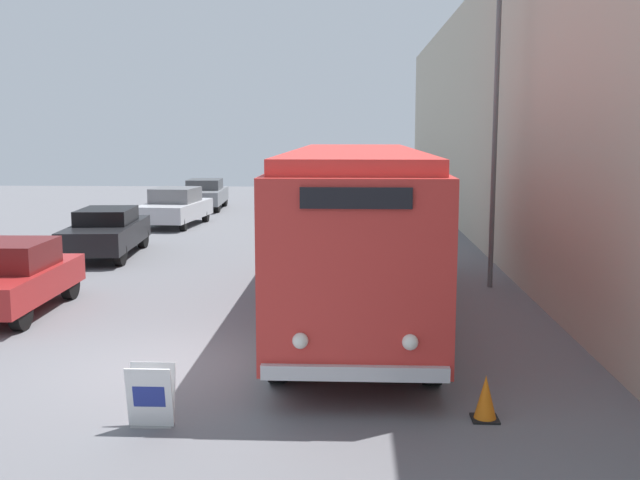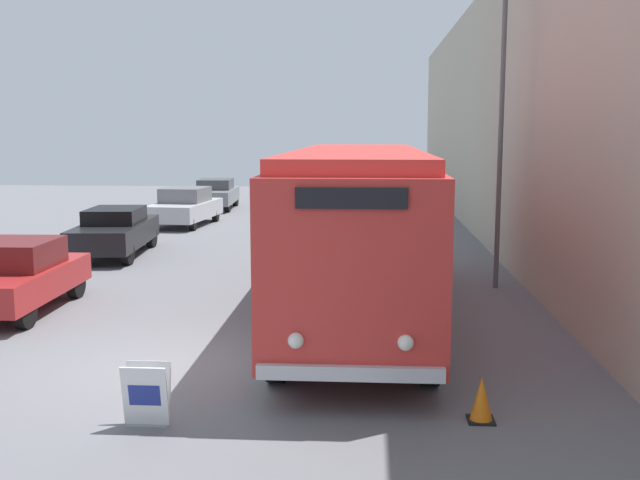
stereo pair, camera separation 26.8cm
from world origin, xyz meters
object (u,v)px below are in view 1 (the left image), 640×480
traffic_cone (485,398)px  parked_car_far (175,207)px  parked_car_near (9,277)px  parked_car_mid (106,231)px  vintage_bus (355,223)px  streetlamp (496,96)px  parked_car_distant (205,194)px  sign_board (151,397)px

traffic_cone → parked_car_far: bearing=114.0°
parked_car_near → parked_car_mid: bearing=91.1°
vintage_bus → parked_car_far: bearing=116.6°
vintage_bus → traffic_cone: vintage_bus is taller
vintage_bus → traffic_cone: (1.75, -5.73, -1.65)m
parked_car_far → vintage_bus: bearing=-58.0°
streetlamp → parked_car_mid: bearing=159.6°
vintage_bus → parked_car_mid: (-7.64, 7.07, -1.18)m
vintage_bus → streetlamp: (3.36, 2.98, 2.71)m
parked_car_distant → traffic_cone: bearing=-74.2°
parked_car_mid → parked_car_distant: 14.00m
vintage_bus → parked_car_distant: (-7.39, 21.07, -1.20)m
streetlamp → parked_car_mid: size_ratio=1.50×
parked_car_near → parked_car_mid: 7.26m
traffic_cone → sign_board: bearing=-174.6°
vintage_bus → traffic_cone: 6.21m
sign_board → parked_car_mid: bearing=110.6°
parked_car_near → parked_car_distant: parked_car_near is taller
parked_car_distant → traffic_cone: size_ratio=7.26×
parked_car_near → traffic_cone: bearing=-33.0°
parked_car_far → parked_car_distant: 6.46m
streetlamp → parked_car_distant: (-10.75, 18.09, -3.90)m
sign_board → traffic_cone: bearing=5.4°
streetlamp → parked_car_near: (-10.68, -3.16, -3.89)m
vintage_bus → streetlamp: size_ratio=1.57×
streetlamp → traffic_cone: streetlamp is taller
traffic_cone → vintage_bus: bearing=107.0°
parked_car_near → parked_car_far: parked_car_far is taller
parked_car_near → parked_car_distant: bearing=88.7°
parked_car_distant → traffic_cone: 28.32m
vintage_bus → parked_car_distant: 22.36m
vintage_bus → sign_board: 6.88m
parked_car_distant → parked_car_far: bearing=-92.4°
vintage_bus → parked_car_distant: bearing=109.3°
parked_car_far → parked_car_distant: size_ratio=1.02×
parked_car_near → parked_car_mid: parked_car_near is taller
sign_board → parked_car_near: 7.57m
sign_board → traffic_cone: sign_board is taller
parked_car_mid → parked_car_far: size_ratio=1.07×
parked_car_mid → traffic_cone: size_ratio=7.90×
parked_car_far → parked_car_near: bearing=-84.6°
parked_car_mid → traffic_cone: 15.88m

